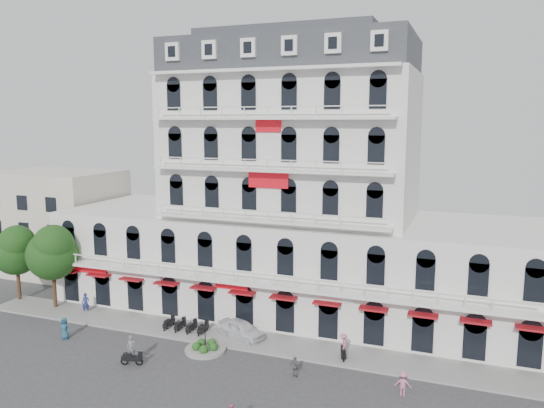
# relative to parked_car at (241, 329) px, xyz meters

# --- Properties ---
(ground) EXTENTS (120.00, 120.00, 0.00)m
(ground) POSITION_rel_parked_car_xyz_m (1.46, -9.35, -0.76)
(ground) COLOR #38383A
(ground) RESTS_ON ground
(sidewalk) EXTENTS (53.00, 4.00, 0.16)m
(sidewalk) POSITION_rel_parked_car_xyz_m (1.46, -0.35, -0.68)
(sidewalk) COLOR gray
(sidewalk) RESTS_ON ground
(main_building) EXTENTS (45.00, 15.00, 25.80)m
(main_building) POSITION_rel_parked_car_xyz_m (1.46, 8.65, 9.20)
(main_building) COLOR silver
(main_building) RESTS_ON ground
(flank_building_west) EXTENTS (14.00, 10.00, 12.00)m
(flank_building_west) POSITION_rel_parked_car_xyz_m (-28.54, 10.65, 5.24)
(flank_building_west) COLOR beige
(flank_building_west) RESTS_ON ground
(traffic_island) EXTENTS (3.20, 3.20, 1.60)m
(traffic_island) POSITION_rel_parked_car_xyz_m (-1.54, -3.35, -0.50)
(traffic_island) COLOR gray
(traffic_island) RESTS_ON ground
(parked_scooter_row) EXTENTS (4.40, 1.80, 1.10)m
(parked_scooter_row) POSITION_rel_parked_car_xyz_m (-4.89, -0.55, -0.76)
(parked_scooter_row) COLOR black
(parked_scooter_row) RESTS_ON ground
(tree_west_outer) EXTENTS (4.50, 4.48, 7.76)m
(tree_west_outer) POSITION_rel_parked_car_xyz_m (-24.49, 0.63, 4.59)
(tree_west_outer) COLOR #382314
(tree_west_outer) RESTS_ON ground
(tree_west_inner) EXTENTS (4.76, 4.76, 8.25)m
(tree_west_inner) POSITION_rel_parked_car_xyz_m (-19.49, 0.13, 4.92)
(tree_west_inner) COLOR #382314
(tree_west_inner) RESTS_ON ground
(parked_car) EXTENTS (4.82, 3.24, 1.52)m
(parked_car) POSITION_rel_parked_car_xyz_m (0.00, 0.00, 0.00)
(parked_car) COLOR silver
(parked_car) RESTS_ON ground
(rider_west) EXTENTS (1.66, 0.77, 2.29)m
(rider_west) POSITION_rel_parked_car_xyz_m (-5.49, -7.39, 0.29)
(rider_west) COLOR black
(rider_west) RESTS_ON ground
(rider_center) EXTENTS (0.84, 1.67, 2.06)m
(rider_center) POSITION_rel_parked_car_xyz_m (8.85, -0.97, 0.31)
(rider_center) COLOR black
(rider_center) RESTS_ON ground
(pedestrian_left) EXTENTS (1.00, 0.77, 1.81)m
(pedestrian_left) POSITION_rel_parked_car_xyz_m (-13.50, -5.32, 0.14)
(pedestrian_left) COLOR navy
(pedestrian_left) RESTS_ON ground
(pedestrian_mid) EXTENTS (0.95, 0.69, 1.49)m
(pedestrian_mid) POSITION_rel_parked_car_xyz_m (6.32, -4.85, -0.02)
(pedestrian_mid) COLOR #5C5E64
(pedestrian_mid) RESTS_ON ground
(pedestrian_right) EXTENTS (1.14, 0.71, 1.70)m
(pedestrian_right) POSITION_rel_parked_car_xyz_m (13.72, -4.84, 0.09)
(pedestrian_right) COLOR #C86A92
(pedestrian_right) RESTS_ON ground
(pedestrian_far) EXTENTS (0.82, 0.72, 1.90)m
(pedestrian_far) POSITION_rel_parked_car_xyz_m (-15.93, 0.15, 0.19)
(pedestrian_far) COLOR navy
(pedestrian_far) RESTS_ON ground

